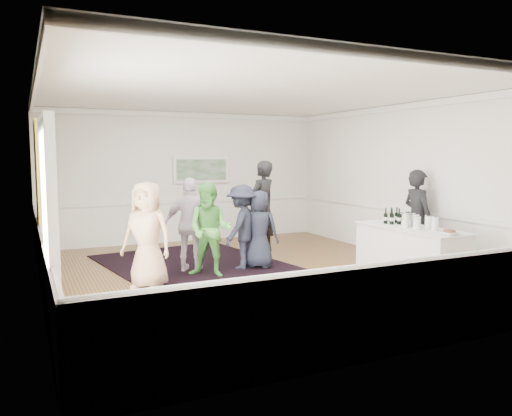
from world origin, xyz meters
name	(u,v)px	position (x,y,z in m)	size (l,w,h in m)	color
floor	(253,274)	(0.00, 0.00, 0.00)	(8.00, 8.00, 0.00)	brown
ceiling	(253,94)	(0.00, 0.00, 3.20)	(7.00, 8.00, 0.02)	white
wall_left	(37,192)	(-3.50, 0.00, 1.60)	(0.02, 8.00, 3.20)	white
wall_right	(406,182)	(3.50, 0.00, 1.60)	(0.02, 8.00, 3.20)	white
wall_back	(186,177)	(0.00, 4.00, 1.60)	(7.00, 0.02, 3.20)	white
wall_front	(412,207)	(0.00, -4.00, 1.60)	(7.00, 0.02, 3.20)	white
wainscoting	(253,247)	(0.00, 0.00, 0.50)	(7.00, 8.00, 1.00)	white
mirror	(37,175)	(-3.45, 1.30, 1.80)	(0.05, 1.25, 1.85)	yellow
doorway	(48,219)	(-3.45, -1.90, 1.42)	(0.10, 1.78, 2.56)	white
landscape_painting	(201,170)	(0.40, 3.95, 1.78)	(1.44, 0.06, 0.66)	white
area_rug	(196,264)	(-0.68, 1.18, 0.01)	(3.08, 4.04, 0.02)	black
serving_table	(411,252)	(2.46, -1.32, 0.44)	(0.83, 2.18, 0.88)	white
bartender	(417,218)	(3.20, -0.67, 0.93)	(0.68, 0.45, 1.87)	black
guest_tan	(147,235)	(-1.93, -0.15, 0.87)	(0.85, 0.55, 1.73)	tan
guest_green	(210,230)	(-0.74, 0.19, 0.83)	(0.81, 0.63, 1.67)	green
guest_lilac	(191,225)	(-0.92, 0.71, 0.87)	(1.02, 0.42, 1.73)	silver
guest_dark_a	(242,227)	(0.02, 0.53, 0.80)	(1.03, 0.59, 1.60)	#1C1F2E
guest_dark_b	(262,207)	(1.08, 1.84, 1.01)	(0.74, 0.48, 2.02)	black
guest_navy	(259,229)	(0.34, 0.44, 0.74)	(0.72, 0.47, 1.48)	#1C1F2E
wine_bottles	(393,215)	(2.47, -0.83, 1.04)	(0.33, 0.26, 0.31)	black
juice_pitchers	(420,222)	(2.45, -1.54, 1.00)	(0.36, 0.58, 0.24)	#8BBA42
ice_bucket	(408,220)	(2.49, -1.19, 1.00)	(0.26, 0.26, 0.24)	silver
nut_bowl	(449,232)	(2.41, -2.23, 0.92)	(0.28, 0.28, 0.08)	white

